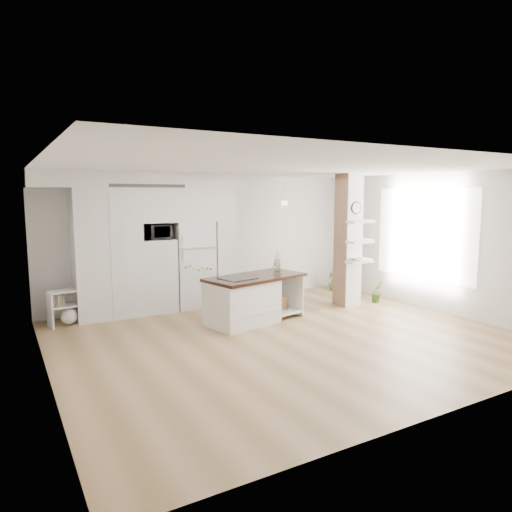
{
  "coord_description": "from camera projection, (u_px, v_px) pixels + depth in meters",
  "views": [
    {
      "loc": [
        -3.95,
        -5.94,
        2.26
      ],
      "look_at": [
        -0.05,
        0.9,
        1.22
      ],
      "focal_mm": 32.0,
      "sensor_mm": 36.0,
      "label": 1
    }
  ],
  "objects": [
    {
      "name": "window",
      "position": [
        424.0,
        234.0,
        9.12
      ],
      "size": [
        0.0,
        2.4,
        2.4
      ],
      "primitive_type": "plane",
      "rotation": [
        1.57,
        0.0,
        -1.57
      ],
      "color": "white",
      "rests_on": "room"
    },
    {
      "name": "room",
      "position": [
        287.0,
        222.0,
        7.1
      ],
      "size": [
        7.04,
        6.04,
        2.72
      ],
      "color": "white",
      "rests_on": "ground"
    },
    {
      "name": "cabinet_wall",
      "position": [
        147.0,
        235.0,
        8.74
      ],
      "size": [
        4.0,
        0.71,
        2.7
      ],
      "color": "silver",
      "rests_on": "floor"
    },
    {
      "name": "microwave",
      "position": [
        156.0,
        232.0,
        8.78
      ],
      "size": [
        0.54,
        0.37,
        0.3
      ],
      "primitive_type": "imported",
      "color": "#2D2D2D",
      "rests_on": "cabinet_wall"
    },
    {
      "name": "refrigerator",
      "position": [
        192.0,
        264.0,
        9.29
      ],
      "size": [
        0.78,
        0.69,
        1.75
      ],
      "color": "white",
      "rests_on": "floor"
    },
    {
      "name": "decor_bowl",
      "position": [
        358.0,
        259.0,
        9.12
      ],
      "size": [
        0.22,
        0.22,
        0.05
      ],
      "primitive_type": "imported",
      "color": "white",
      "rests_on": "column"
    },
    {
      "name": "shelf_plant",
      "position": [
        357.0,
        231.0,
        9.56
      ],
      "size": [
        0.27,
        0.23,
        0.3
      ],
      "primitive_type": "imported",
      "color": "#416B2B",
      "rests_on": "column"
    },
    {
      "name": "kitchen_island",
      "position": [
        247.0,
        299.0,
        8.13
      ],
      "size": [
        1.99,
        1.26,
        1.4
      ],
      "rotation": [
        0.0,
        0.0,
        0.23
      ],
      "color": "silver",
      "rests_on": "floor"
    },
    {
      "name": "floor",
      "position": [
        286.0,
        337.0,
        7.35
      ],
      "size": [
        7.0,
        6.0,
        0.01
      ],
      "primitive_type": "cube",
      "color": "#A77F5A",
      "rests_on": "ground"
    },
    {
      "name": "pendant_light",
      "position": [
        363.0,
        204.0,
        8.03
      ],
      "size": [
        0.12,
        0.12,
        0.1
      ],
      "primitive_type": "cylinder",
      "color": "white",
      "rests_on": "room"
    },
    {
      "name": "floor_plant_b",
      "position": [
        333.0,
        282.0,
        10.95
      ],
      "size": [
        0.29,
        0.29,
        0.43
      ],
      "primitive_type": "imported",
      "rotation": [
        0.0,
        0.0,
        -0.26
      ],
      "color": "#416B2B",
      "rests_on": "floor"
    },
    {
      "name": "floor_plant_a",
      "position": [
        377.0,
        292.0,
        9.69
      ],
      "size": [
        0.3,
        0.26,
        0.47
      ],
      "primitive_type": "imported",
      "rotation": [
        0.0,
        0.0,
        -0.23
      ],
      "color": "#416B2B",
      "rests_on": "floor"
    },
    {
      "name": "bookshelf",
      "position": [
        66.0,
        309.0,
        8.01
      ],
      "size": [
        0.58,
        0.41,
        0.62
      ],
      "rotation": [
        0.0,
        0.0,
        0.21
      ],
      "color": "silver",
      "rests_on": "floor"
    },
    {
      "name": "column",
      "position": [
        353.0,
        241.0,
        9.31
      ],
      "size": [
        0.69,
        0.9,
        2.7
      ],
      "color": "silver",
      "rests_on": "floor"
    }
  ]
}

